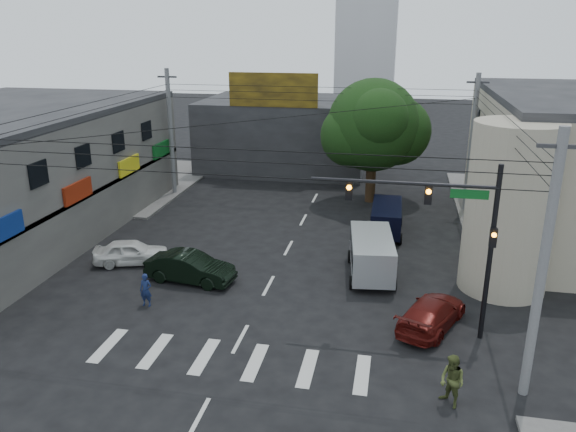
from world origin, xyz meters
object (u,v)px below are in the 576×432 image
(utility_pole_near_right, at_px, (542,270))
(utility_pole_far_right, at_px, (471,144))
(white_compact, at_px, (131,252))
(dark_sedan, at_px, (190,268))
(traffic_officer, at_px, (146,290))
(maroon_sedan, at_px, (432,313))
(utility_pole_far_left, at_px, (171,133))
(traffic_gantry, at_px, (448,223))
(pedestrian_olive, at_px, (452,381))
(silver_minivan, at_px, (371,256))
(street_tree, at_px, (373,126))
(navy_van, at_px, (386,220))

(utility_pole_near_right, height_order, utility_pole_far_right, same)
(utility_pole_far_right, relative_size, white_compact, 2.22)
(dark_sedan, bearing_deg, utility_pole_near_right, -106.39)
(utility_pole_near_right, relative_size, traffic_officer, 5.99)
(utility_pole_far_right, height_order, maroon_sedan, utility_pole_far_right)
(traffic_officer, bearing_deg, utility_pole_far_left, 107.68)
(traffic_gantry, bearing_deg, utility_pole_far_right, 81.06)
(utility_pole_far_left, height_order, pedestrian_olive, utility_pole_far_left)
(dark_sedan, relative_size, silver_minivan, 0.92)
(utility_pole_near_right, xyz_separation_m, utility_pole_far_left, (-21.00, 20.50, 0.00))
(utility_pole_far_right, relative_size, silver_minivan, 1.84)
(utility_pole_near_right, distance_m, dark_sedan, 16.16)
(utility_pole_near_right, relative_size, white_compact, 2.22)
(white_compact, bearing_deg, traffic_officer, -164.54)
(traffic_gantry, relative_size, maroon_sedan, 1.51)
(traffic_gantry, relative_size, white_compact, 1.74)
(street_tree, relative_size, traffic_gantry, 1.21)
(dark_sedan, distance_m, navy_van, 12.66)
(navy_van, bearing_deg, utility_pole_near_right, -161.26)
(traffic_gantry, height_order, utility_pole_far_left, utility_pole_far_left)
(utility_pole_far_right, distance_m, white_compact, 22.61)
(traffic_gantry, height_order, utility_pole_near_right, utility_pole_near_right)
(traffic_gantry, bearing_deg, white_compact, 164.78)
(maroon_sedan, height_order, pedestrian_olive, pedestrian_olive)
(silver_minivan, bearing_deg, dark_sedan, 99.16)
(white_compact, height_order, pedestrian_olive, pedestrian_olive)
(utility_pole_far_right, bearing_deg, maroon_sedan, -100.07)
(maroon_sedan, height_order, navy_van, navy_van)
(street_tree, height_order, utility_pole_near_right, utility_pole_near_right)
(navy_van, bearing_deg, traffic_officer, 137.92)
(utility_pole_near_right, height_order, dark_sedan, utility_pole_near_right)
(maroon_sedan, xyz_separation_m, navy_van, (-2.22, 10.94, 0.27))
(white_compact, relative_size, silver_minivan, 0.83)
(street_tree, distance_m, utility_pole_near_right, 22.48)
(street_tree, relative_size, utility_pole_far_left, 0.95)
(street_tree, bearing_deg, white_compact, -130.42)
(street_tree, height_order, traffic_gantry, street_tree)
(silver_minivan, distance_m, pedestrian_olive, 10.37)
(traffic_gantry, height_order, traffic_officer, traffic_gantry)
(utility_pole_near_right, relative_size, pedestrian_olive, 4.98)
(utility_pole_far_left, bearing_deg, traffic_officer, -71.88)
(utility_pole_near_right, height_order, traffic_officer, utility_pole_near_right)
(traffic_gantry, relative_size, silver_minivan, 1.44)
(silver_minivan, bearing_deg, pedestrian_olive, -168.70)
(street_tree, xyz_separation_m, maroon_sedan, (3.57, -17.51, -4.83))
(utility_pole_far_left, relative_size, utility_pole_far_right, 1.00)
(dark_sedan, relative_size, navy_van, 1.01)
(silver_minivan, bearing_deg, white_compact, 87.92)
(traffic_gantry, relative_size, utility_pole_far_right, 0.78)
(utility_pole_far_right, xyz_separation_m, maroon_sedan, (-2.93, -16.51, -3.96))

